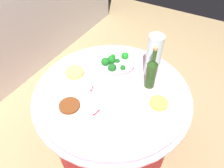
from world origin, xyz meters
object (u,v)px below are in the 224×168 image
at_px(broccoli_bowl, 116,64).
at_px(food_plate_stir_fry, 70,106).
at_px(decorative_fruit_vase, 153,58).
at_px(label_placard_front, 91,89).
at_px(food_plate_noodles, 75,73).
at_px(plate_stack, 121,94).
at_px(food_plate_fried_egg, 159,104).
at_px(wine_bottle, 151,72).
at_px(label_placard_mid, 96,113).
at_px(serving_tongs, 130,136).

bearing_deg(broccoli_bowl, food_plate_stir_fry, 172.35).
xyz_separation_m(decorative_fruit_vase, label_placard_front, (-0.40, 0.29, -0.12)).
bearing_deg(label_placard_front, food_plate_noodles, 67.77).
bearing_deg(plate_stack, decorative_fruit_vase, -14.90).
bearing_deg(food_plate_fried_egg, label_placard_front, 105.48).
xyz_separation_m(decorative_fruit_vase, food_plate_stir_fry, (-0.58, 0.33, -0.14)).
bearing_deg(wine_bottle, decorative_fruit_vase, 17.93).
height_order(plate_stack, wine_bottle, wine_bottle).
xyz_separation_m(decorative_fruit_vase, label_placard_mid, (-0.55, 0.14, -0.12)).
xyz_separation_m(wine_bottle, food_plate_noodles, (-0.18, 0.54, -0.11)).
height_order(broccoli_bowl, food_plate_noodles, broccoli_bowl).
bearing_deg(food_plate_noodles, label_placard_mid, -124.42).
xyz_separation_m(serving_tongs, label_placard_front, (0.18, 0.39, 0.03)).
bearing_deg(food_plate_fried_egg, broccoli_bowl, 65.97).
distance_m(broccoli_bowl, label_placard_mid, 0.49).
relative_size(broccoli_bowl, food_plate_fried_egg, 1.27).
bearing_deg(label_placard_mid, wine_bottle, -23.10).
bearing_deg(food_plate_stir_fry, broccoli_bowl, -7.65).
relative_size(food_plate_noodles, label_placard_front, 4.00).
distance_m(food_plate_noodles, label_placard_mid, 0.44).
bearing_deg(plate_stack, serving_tongs, -141.69).
relative_size(plate_stack, food_plate_stir_fry, 0.95).
relative_size(broccoli_bowl, food_plate_stir_fry, 1.27).
bearing_deg(decorative_fruit_vase, broccoli_bowl, 105.74).
height_order(label_placard_front, label_placard_mid, same).
distance_m(food_plate_noodles, food_plate_fried_egg, 0.67).
relative_size(food_plate_fried_egg, label_placard_mid, 4.00).
relative_size(food_plate_fried_egg, food_plate_stir_fry, 1.00).
xyz_separation_m(serving_tongs, food_plate_noodles, (0.27, 0.61, 0.01)).
bearing_deg(label_placard_mid, label_placard_front, 42.19).
height_order(decorative_fruit_vase, label_placard_front, decorative_fruit_vase).
relative_size(plate_stack, decorative_fruit_vase, 0.62).
height_order(food_plate_noodles, label_placard_front, label_placard_front).
relative_size(broccoli_bowl, decorative_fruit_vase, 0.82).
relative_size(food_plate_noodles, food_plate_stir_fry, 1.00).
bearing_deg(label_placard_front, plate_stack, -71.62).
xyz_separation_m(wine_bottle, label_placard_front, (-0.27, 0.33, -0.10)).
distance_m(plate_stack, label_placard_front, 0.21).
height_order(food_plate_fried_egg, label_placard_front, label_placard_front).
distance_m(plate_stack, food_plate_stir_fry, 0.35).
bearing_deg(wine_bottle, label_placard_front, 129.74).
xyz_separation_m(food_plate_fried_egg, label_placard_mid, (-0.28, 0.31, 0.02)).
distance_m(broccoli_bowl, food_plate_noodles, 0.33).
relative_size(broccoli_bowl, wine_bottle, 0.83).
height_order(plate_stack, serving_tongs, plate_stack).
bearing_deg(serving_tongs, decorative_fruit_vase, 10.67).
bearing_deg(label_placard_front, food_plate_fried_egg, -74.52).
bearing_deg(plate_stack, food_plate_fried_egg, -76.81).
relative_size(decorative_fruit_vase, food_plate_stir_fry, 1.55).
bearing_deg(food_plate_fried_egg, food_plate_stir_fry, 121.87).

